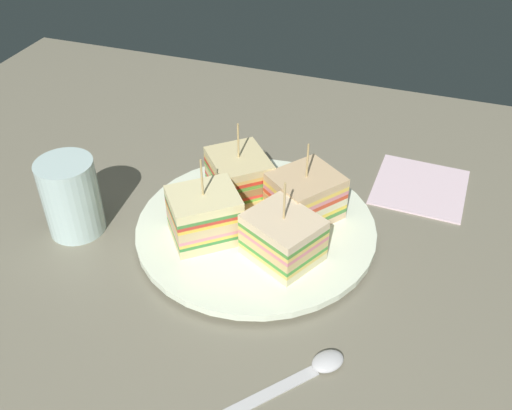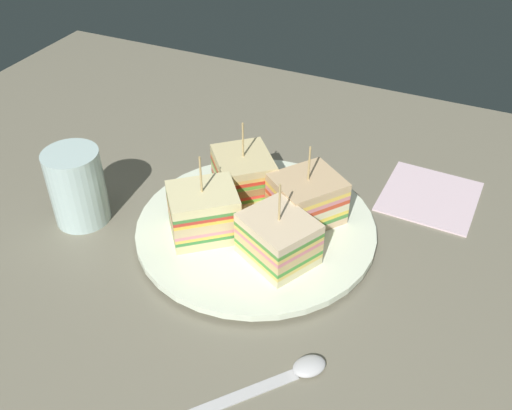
{
  "view_description": "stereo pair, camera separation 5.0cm",
  "coord_description": "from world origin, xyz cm",
  "px_view_note": "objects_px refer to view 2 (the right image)",
  "views": [
    {
      "loc": [
        17.55,
        -50.71,
        46.38
      ],
      "look_at": [
        0.0,
        0.0,
        4.59
      ],
      "focal_mm": 40.32,
      "sensor_mm": 36.0,
      "label": 1
    },
    {
      "loc": [
        22.21,
        -48.85,
        46.38
      ],
      "look_at": [
        0.0,
        0.0,
        4.59
      ],
      "focal_mm": 40.32,
      "sensor_mm": 36.0,
      "label": 2
    }
  ],
  "objects_px": {
    "sandwich_wedge_2": "(278,239)",
    "spoon": "(286,376)",
    "chip_pile": "(255,212)",
    "plate": "(256,228)",
    "napkin": "(430,196)",
    "sandwich_wedge_0": "(244,176)",
    "drinking_glass": "(78,192)",
    "sandwich_wedge_3": "(306,199)",
    "sandwich_wedge_1": "(204,212)"
  },
  "relations": [
    {
      "from": "sandwich_wedge_3",
      "to": "spoon",
      "type": "xyz_separation_m",
      "value": [
        0.06,
        -0.22,
        -0.04
      ]
    },
    {
      "from": "sandwich_wedge_0",
      "to": "chip_pile",
      "type": "bearing_deg",
      "value": 0.57
    },
    {
      "from": "sandwich_wedge_2",
      "to": "drinking_glass",
      "type": "height_order",
      "value": "sandwich_wedge_2"
    },
    {
      "from": "drinking_glass",
      "to": "plate",
      "type": "bearing_deg",
      "value": 15.99
    },
    {
      "from": "plate",
      "to": "sandwich_wedge_0",
      "type": "height_order",
      "value": "sandwich_wedge_0"
    },
    {
      "from": "sandwich_wedge_0",
      "to": "chip_pile",
      "type": "height_order",
      "value": "sandwich_wedge_0"
    },
    {
      "from": "spoon",
      "to": "drinking_glass",
      "type": "relative_size",
      "value": 1.34
    },
    {
      "from": "plate",
      "to": "spoon",
      "type": "height_order",
      "value": "plate"
    },
    {
      "from": "sandwich_wedge_0",
      "to": "drinking_glass",
      "type": "height_order",
      "value": "sandwich_wedge_0"
    },
    {
      "from": "sandwich_wedge_3",
      "to": "napkin",
      "type": "distance_m",
      "value": 0.19
    },
    {
      "from": "sandwich_wedge_1",
      "to": "napkin",
      "type": "height_order",
      "value": "sandwich_wedge_1"
    },
    {
      "from": "plate",
      "to": "spoon",
      "type": "distance_m",
      "value": 0.21
    },
    {
      "from": "chip_pile",
      "to": "spoon",
      "type": "xyz_separation_m",
      "value": [
        0.12,
        -0.19,
        -0.02
      ]
    },
    {
      "from": "plate",
      "to": "sandwich_wedge_0",
      "type": "xyz_separation_m",
      "value": [
        -0.04,
        0.05,
        0.04
      ]
    },
    {
      "from": "sandwich_wedge_0",
      "to": "sandwich_wedge_1",
      "type": "distance_m",
      "value": 0.09
    },
    {
      "from": "plate",
      "to": "sandwich_wedge_2",
      "type": "distance_m",
      "value": 0.07
    },
    {
      "from": "sandwich_wedge_2",
      "to": "spoon",
      "type": "distance_m",
      "value": 0.16
    },
    {
      "from": "plate",
      "to": "sandwich_wedge_0",
      "type": "relative_size",
      "value": 2.75
    },
    {
      "from": "spoon",
      "to": "sandwich_wedge_3",
      "type": "bearing_deg",
      "value": 57.31
    },
    {
      "from": "plate",
      "to": "drinking_glass",
      "type": "xyz_separation_m",
      "value": [
        -0.21,
        -0.06,
        0.03
      ]
    },
    {
      "from": "spoon",
      "to": "napkin",
      "type": "relative_size",
      "value": 1.05
    },
    {
      "from": "sandwich_wedge_3",
      "to": "chip_pile",
      "type": "relative_size",
      "value": 1.53
    },
    {
      "from": "drinking_glass",
      "to": "chip_pile",
      "type": "bearing_deg",
      "value": 19.17
    },
    {
      "from": "chip_pile",
      "to": "drinking_glass",
      "type": "distance_m",
      "value": 0.22
    },
    {
      "from": "sandwich_wedge_3",
      "to": "drinking_glass",
      "type": "xyz_separation_m",
      "value": [
        -0.26,
        -0.1,
        -0.0
      ]
    },
    {
      "from": "sandwich_wedge_2",
      "to": "chip_pile",
      "type": "xyz_separation_m",
      "value": [
        -0.05,
        0.05,
        -0.02
      ]
    },
    {
      "from": "sandwich_wedge_1",
      "to": "spoon",
      "type": "relative_size",
      "value": 0.82
    },
    {
      "from": "sandwich_wedge_0",
      "to": "sandwich_wedge_2",
      "type": "relative_size",
      "value": 1.04
    },
    {
      "from": "sandwich_wedge_2",
      "to": "sandwich_wedge_3",
      "type": "xyz_separation_m",
      "value": [
        0.0,
        0.08,
        0.0
      ]
    },
    {
      "from": "sandwich_wedge_0",
      "to": "drinking_glass",
      "type": "bearing_deg",
      "value": -98.35
    },
    {
      "from": "sandwich_wedge_2",
      "to": "spoon",
      "type": "xyz_separation_m",
      "value": [
        0.07,
        -0.14,
        -0.04
      ]
    },
    {
      "from": "napkin",
      "to": "sandwich_wedge_3",
      "type": "bearing_deg",
      "value": -135.61
    },
    {
      "from": "spoon",
      "to": "napkin",
      "type": "height_order",
      "value": "spoon"
    },
    {
      "from": "plate",
      "to": "spoon",
      "type": "bearing_deg",
      "value": -57.82
    },
    {
      "from": "spoon",
      "to": "sandwich_wedge_0",
      "type": "bearing_deg",
      "value": 74.94
    },
    {
      "from": "sandwich_wedge_3",
      "to": "drinking_glass",
      "type": "distance_m",
      "value": 0.28
    },
    {
      "from": "sandwich_wedge_0",
      "to": "spoon",
      "type": "xyz_separation_m",
      "value": [
        0.15,
        -0.23,
        -0.04
      ]
    },
    {
      "from": "sandwich_wedge_1",
      "to": "sandwich_wedge_3",
      "type": "relative_size",
      "value": 1.04
    },
    {
      "from": "sandwich_wedge_0",
      "to": "napkin",
      "type": "xyz_separation_m",
      "value": [
        0.22,
        0.12,
        -0.04
      ]
    },
    {
      "from": "sandwich_wedge_1",
      "to": "spoon",
      "type": "xyz_separation_m",
      "value": [
        0.16,
        -0.14,
        -0.04
      ]
    },
    {
      "from": "plate",
      "to": "sandwich_wedge_3",
      "type": "relative_size",
      "value": 2.83
    },
    {
      "from": "chip_pile",
      "to": "spoon",
      "type": "distance_m",
      "value": 0.22
    },
    {
      "from": "chip_pile",
      "to": "napkin",
      "type": "distance_m",
      "value": 0.24
    },
    {
      "from": "plate",
      "to": "chip_pile",
      "type": "distance_m",
      "value": 0.02
    },
    {
      "from": "sandwich_wedge_0",
      "to": "sandwich_wedge_3",
      "type": "distance_m",
      "value": 0.09
    },
    {
      "from": "sandwich_wedge_2",
      "to": "spoon",
      "type": "height_order",
      "value": "sandwich_wedge_2"
    },
    {
      "from": "sandwich_wedge_0",
      "to": "spoon",
      "type": "distance_m",
      "value": 0.28
    },
    {
      "from": "spoon",
      "to": "napkin",
      "type": "xyz_separation_m",
      "value": [
        0.07,
        0.34,
        -0.0
      ]
    },
    {
      "from": "sandwich_wedge_1",
      "to": "drinking_glass",
      "type": "bearing_deg",
      "value": 149.3
    },
    {
      "from": "napkin",
      "to": "sandwich_wedge_2",
      "type": "bearing_deg",
      "value": -122.83
    }
  ]
}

